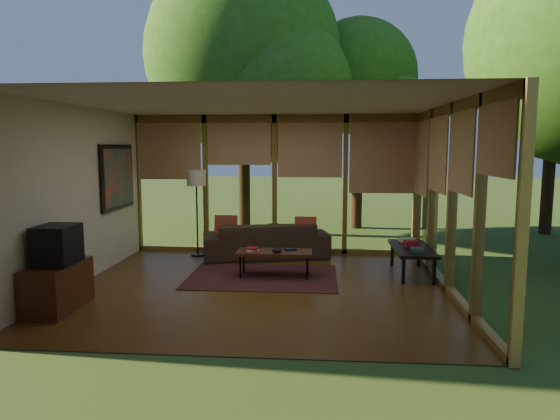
# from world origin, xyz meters

# --- Properties ---
(floor) EXTENTS (5.50, 5.50, 0.00)m
(floor) POSITION_xyz_m (0.00, 0.00, 0.00)
(floor) COLOR brown
(floor) RESTS_ON ground
(ceiling) EXTENTS (5.50, 5.50, 0.00)m
(ceiling) POSITION_xyz_m (0.00, 0.00, 2.70)
(ceiling) COLOR silver
(ceiling) RESTS_ON ground
(wall_left) EXTENTS (0.04, 5.00, 2.70)m
(wall_left) POSITION_xyz_m (-2.75, 0.00, 1.35)
(wall_left) COLOR beige
(wall_left) RESTS_ON ground
(wall_front) EXTENTS (5.50, 0.04, 2.70)m
(wall_front) POSITION_xyz_m (0.00, -2.50, 1.35)
(wall_front) COLOR beige
(wall_front) RESTS_ON ground
(window_wall_back) EXTENTS (5.50, 0.12, 2.70)m
(window_wall_back) POSITION_xyz_m (0.00, 2.50, 1.35)
(window_wall_back) COLOR olive
(window_wall_back) RESTS_ON ground
(window_wall_right) EXTENTS (0.12, 5.00, 2.70)m
(window_wall_right) POSITION_xyz_m (2.75, 0.00, 1.35)
(window_wall_right) COLOR olive
(window_wall_right) RESTS_ON ground
(exterior_lawn) EXTENTS (40.00, 40.00, 0.00)m
(exterior_lawn) POSITION_xyz_m (8.00, 8.00, -0.01)
(exterior_lawn) COLOR #37541F
(exterior_lawn) RESTS_ON ground
(tree_nw) EXTENTS (4.59, 4.59, 6.52)m
(tree_nw) POSITION_xyz_m (-0.94, 4.77, 4.21)
(tree_nw) COLOR #332012
(tree_nw) RESTS_ON ground
(tree_ne) EXTENTS (2.90, 2.90, 5.27)m
(tree_ne) POSITION_xyz_m (1.84, 5.76, 3.80)
(tree_ne) COLOR #332012
(tree_ne) RESTS_ON ground
(tree_far) EXTENTS (2.62, 2.62, 4.60)m
(tree_far) POSITION_xyz_m (6.33, 5.17, 3.27)
(tree_far) COLOR #332012
(tree_far) RESTS_ON ground
(rug) EXTENTS (2.38, 1.68, 0.01)m
(rug) POSITION_xyz_m (-0.02, 0.57, 0.01)
(rug) COLOR maroon
(rug) RESTS_ON floor
(sofa) EXTENTS (2.48, 1.45, 0.68)m
(sofa) POSITION_xyz_m (-0.12, 2.00, 0.34)
(sofa) COLOR #3A2B1D
(sofa) RESTS_ON floor
(pillow_left) EXTENTS (0.41, 0.22, 0.43)m
(pillow_left) POSITION_xyz_m (-0.87, 1.95, 0.59)
(pillow_left) COLOR maroon
(pillow_left) RESTS_ON sofa
(pillow_right) EXTENTS (0.40, 0.22, 0.42)m
(pillow_right) POSITION_xyz_m (0.63, 1.95, 0.58)
(pillow_right) COLOR maroon
(pillow_right) RESTS_ON sofa
(ct_book_lower) EXTENTS (0.23, 0.20, 0.03)m
(ct_book_lower) POSITION_xyz_m (-0.18, 0.56, 0.44)
(ct_book_lower) COLOR beige
(ct_book_lower) RESTS_ON coffee_table
(ct_book_upper) EXTENTS (0.21, 0.17, 0.03)m
(ct_book_upper) POSITION_xyz_m (-0.18, 0.56, 0.47)
(ct_book_upper) COLOR maroon
(ct_book_upper) RESTS_ON coffee_table
(ct_book_side) EXTENTS (0.22, 0.19, 0.03)m
(ct_book_side) POSITION_xyz_m (0.42, 0.69, 0.44)
(ct_book_side) COLOR #161933
(ct_book_side) RESTS_ON coffee_table
(ct_bowl) EXTENTS (0.16, 0.16, 0.07)m
(ct_bowl) POSITION_xyz_m (0.22, 0.51, 0.46)
(ct_bowl) COLOR black
(ct_bowl) RESTS_ON coffee_table
(media_cabinet) EXTENTS (0.50, 1.00, 0.60)m
(media_cabinet) POSITION_xyz_m (-2.47, -1.22, 0.30)
(media_cabinet) COLOR #4F2A15
(media_cabinet) RESTS_ON floor
(television) EXTENTS (0.45, 0.55, 0.50)m
(television) POSITION_xyz_m (-2.45, -1.22, 0.85)
(television) COLOR black
(television) RESTS_ON media_cabinet
(console_book_a) EXTENTS (0.21, 0.17, 0.07)m
(console_book_a) POSITION_xyz_m (2.40, 0.54, 0.49)
(console_book_a) COLOR #30554E
(console_book_a) RESTS_ON side_console
(console_book_b) EXTENTS (0.23, 0.18, 0.10)m
(console_book_b) POSITION_xyz_m (2.40, 0.99, 0.50)
(console_book_b) COLOR maroon
(console_book_b) RESTS_ON side_console
(console_book_c) EXTENTS (0.28, 0.23, 0.07)m
(console_book_c) POSITION_xyz_m (2.40, 1.39, 0.49)
(console_book_c) COLOR beige
(console_book_c) RESTS_ON side_console
(floor_lamp) EXTENTS (0.36, 0.36, 1.65)m
(floor_lamp) POSITION_xyz_m (-1.45, 2.06, 1.41)
(floor_lamp) COLOR black
(floor_lamp) RESTS_ON floor
(coffee_table) EXTENTS (1.20, 0.50, 0.43)m
(coffee_table) POSITION_xyz_m (0.17, 0.61, 0.39)
(coffee_table) COLOR #4F2A15
(coffee_table) RESTS_ON floor
(side_console) EXTENTS (0.60, 1.40, 0.46)m
(side_console) POSITION_xyz_m (2.40, 0.94, 0.41)
(side_console) COLOR black
(side_console) RESTS_ON floor
(wall_painting) EXTENTS (0.06, 1.35, 1.15)m
(wall_painting) POSITION_xyz_m (-2.71, 1.40, 1.55)
(wall_painting) COLOR black
(wall_painting) RESTS_ON wall_left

